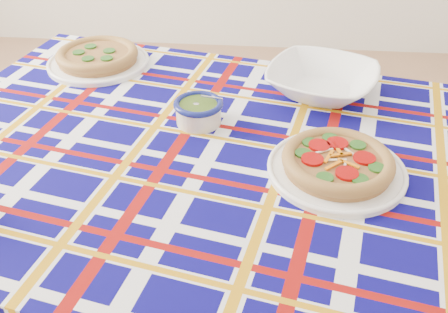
# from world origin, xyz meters

# --- Properties ---
(floor) EXTENTS (4.00, 4.00, 0.00)m
(floor) POSITION_xyz_m (0.00, 0.00, 0.00)
(floor) COLOR #92684B
(floor) RESTS_ON ground
(dining_table) EXTENTS (1.87, 1.38, 0.79)m
(dining_table) POSITION_xyz_m (0.52, -0.53, 0.71)
(dining_table) COLOR brown
(dining_table) RESTS_ON floor
(tablecloth) EXTENTS (1.91, 1.42, 0.11)m
(tablecloth) POSITION_xyz_m (0.52, -0.53, 0.74)
(tablecloth) COLOR #080559
(tablecloth) RESTS_ON dining_table
(main_focaccia_plate) EXTENTS (0.34, 0.34, 0.06)m
(main_focaccia_plate) POSITION_xyz_m (0.72, -0.58, 0.83)
(main_focaccia_plate) COLOR brown
(main_focaccia_plate) RESTS_ON tablecloth
(pesto_bowl) EXTENTS (0.15, 0.15, 0.08)m
(pesto_bowl) POSITION_xyz_m (0.38, -0.39, 0.83)
(pesto_bowl) COLOR #273E11
(pesto_bowl) RESTS_ON tablecloth
(serving_bowl) EXTENTS (0.39, 0.39, 0.07)m
(serving_bowl) POSITION_xyz_m (0.71, -0.20, 0.83)
(serving_bowl) COLOR white
(serving_bowl) RESTS_ON tablecloth
(second_focaccia_plate) EXTENTS (0.40, 0.40, 0.06)m
(second_focaccia_plate) POSITION_xyz_m (0.02, -0.07, 0.82)
(second_focaccia_plate) COLOR brown
(second_focaccia_plate) RESTS_ON tablecloth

